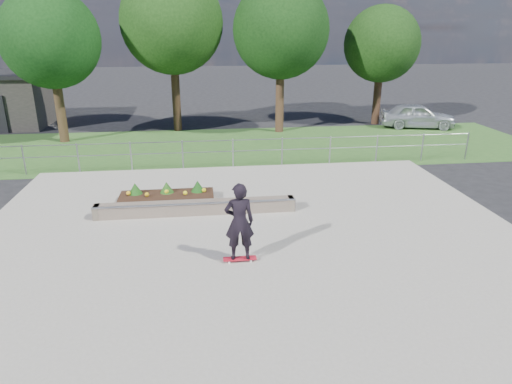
% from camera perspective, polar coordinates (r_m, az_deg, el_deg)
% --- Properties ---
extents(ground, '(120.00, 120.00, 0.00)m').
position_cam_1_polar(ground, '(11.60, -0.08, -7.67)').
color(ground, black).
rests_on(ground, ground).
extents(grass_verge, '(30.00, 8.00, 0.02)m').
position_cam_1_polar(grass_verge, '(21.92, -3.55, 5.68)').
color(grass_verge, '#2C5321').
rests_on(grass_verge, ground).
extents(concrete_slab, '(15.00, 15.00, 0.06)m').
position_cam_1_polar(concrete_slab, '(11.59, -0.08, -7.54)').
color(concrete_slab, gray).
rests_on(concrete_slab, ground).
extents(fence, '(20.06, 0.06, 1.20)m').
position_cam_1_polar(fence, '(18.34, -2.90, 5.33)').
color(fence, '#95989D').
rests_on(fence, ground).
extents(tree_far_left, '(4.55, 4.55, 7.15)m').
position_cam_1_polar(tree_far_left, '(24.19, -24.33, 17.00)').
color(tree_far_left, '#342314').
rests_on(tree_far_left, ground).
extents(tree_mid_left, '(5.25, 5.25, 8.25)m').
position_cam_1_polar(tree_mid_left, '(25.25, -10.48, 20.11)').
color(tree_mid_left, black).
rests_on(tree_mid_left, ground).
extents(tree_mid_right, '(4.90, 4.90, 7.70)m').
position_cam_1_polar(tree_mid_right, '(24.58, 3.13, 19.52)').
color(tree_mid_right, '#372116').
rests_on(tree_mid_right, ground).
extents(tree_far_right, '(4.20, 4.20, 6.60)m').
position_cam_1_polar(tree_far_right, '(27.69, 15.45, 17.35)').
color(tree_far_right, black).
rests_on(tree_far_right, ground).
extents(grind_ledge, '(6.00, 0.44, 0.43)m').
position_cam_1_polar(grind_ledge, '(13.84, -7.49, -1.94)').
color(grind_ledge, brown).
rests_on(grind_ledge, concrete_slab).
extents(planter_bed, '(3.00, 1.20, 0.61)m').
position_cam_1_polar(planter_bed, '(14.96, -11.09, -0.55)').
color(planter_bed, black).
rests_on(planter_bed, concrete_slab).
extents(skateboarder, '(0.80, 0.46, 1.99)m').
position_cam_1_polar(skateboarder, '(10.67, -2.10, -3.77)').
color(skateboarder, white).
rests_on(skateboarder, concrete_slab).
extents(parked_car, '(4.32, 2.54, 1.38)m').
position_cam_1_polar(parked_car, '(27.59, 19.53, 8.98)').
color(parked_car, '#B3B7BD').
rests_on(parked_car, ground).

